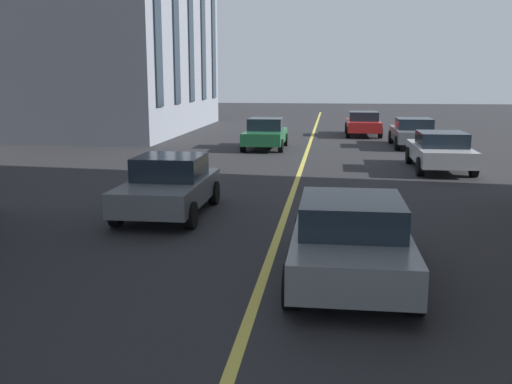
% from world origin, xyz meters
% --- Properties ---
extents(lane_centre_line, '(80.00, 0.16, 0.01)m').
position_xyz_m(lane_centre_line, '(20.00, 0.00, 0.00)').
color(lane_centre_line, '#D8C64C').
rests_on(lane_centre_line, ground_plane).
extents(car_green_parked_b, '(3.90, 1.89, 1.40)m').
position_xyz_m(car_green_parked_b, '(30.22, 1.97, 0.70)').
color(car_green_parked_b, '#1E6038').
rests_on(car_green_parked_b, ground_plane).
extents(car_grey_oncoming, '(4.40, 1.95, 1.37)m').
position_xyz_m(car_grey_oncoming, '(31.79, -4.90, 0.70)').
color(car_grey_oncoming, slate).
rests_on(car_grey_oncoming, ground_plane).
extents(car_silver_trailing, '(4.40, 1.95, 1.37)m').
position_xyz_m(car_silver_trailing, '(24.60, -4.90, 0.70)').
color(car_silver_trailing, '#B7BABF').
rests_on(car_silver_trailing, ground_plane).
extents(car_grey_mid, '(4.40, 1.95, 1.37)m').
position_xyz_m(car_grey_mid, '(12.58, -1.40, 0.70)').
color(car_grey_mid, slate).
rests_on(car_grey_mid, ground_plane).
extents(car_grey_far, '(3.90, 1.89, 1.40)m').
position_xyz_m(car_grey_far, '(16.71, 2.78, 0.70)').
color(car_grey_far, slate).
rests_on(car_grey_far, ground_plane).
extents(car_red_parked_a, '(4.40, 1.95, 1.37)m').
position_xyz_m(car_red_parked_a, '(37.12, -2.84, 0.70)').
color(car_red_parked_a, '#B21E1E').
rests_on(car_red_parked_a, ground_plane).
extents(building_left_far, '(17.22, 8.89, 12.90)m').
position_xyz_m(building_left_far, '(38.82, 11.88, 6.45)').
color(building_left_far, slate).
rests_on(building_left_far, ground_plane).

